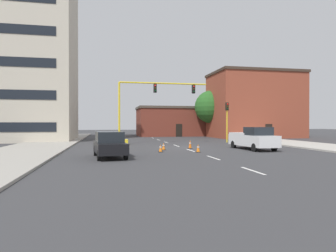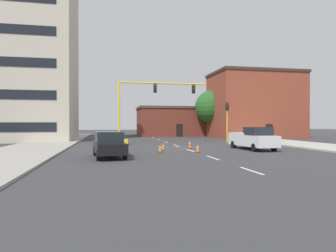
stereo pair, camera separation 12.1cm
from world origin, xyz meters
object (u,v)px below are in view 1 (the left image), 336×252
traffic_light_pole_right (227,113)px  traffic_cone_roadside_c (161,148)px  traffic_signal_gantry (133,123)px  tree_right_far (211,107)px  pickup_truck_white (253,138)px  sedan_black_near_left (110,144)px  traffic_cone_roadside_a (164,146)px  traffic_cone_roadside_d (198,148)px  traffic_cone_roadside_b (190,144)px

traffic_light_pole_right → traffic_cone_roadside_c: bearing=-134.2°
traffic_signal_gantry → traffic_light_pole_right: (11.39, 1.13, 1.19)m
tree_right_far → pickup_truck_white: (-4.67, -23.88, -4.11)m
sedan_black_near_left → traffic_cone_roadside_a: sedan_black_near_left is taller
traffic_cone_roadside_a → traffic_cone_roadside_d: traffic_cone_roadside_d is taller
traffic_cone_roadside_b → traffic_light_pole_right: bearing=47.9°
traffic_light_pole_right → traffic_cone_roadside_c: 14.60m
pickup_truck_white → traffic_cone_roadside_b: 5.58m
traffic_light_pole_right → traffic_cone_roadside_d: (-7.01, -10.93, -3.21)m
traffic_cone_roadside_a → traffic_cone_roadside_b: (2.65, 0.98, 0.08)m
traffic_light_pole_right → traffic_cone_roadside_a: bearing=-138.1°
tree_right_far → traffic_cone_roadside_b: (-9.77, -21.69, -4.70)m
sedan_black_near_left → traffic_signal_gantry: bearing=78.1°
traffic_cone_roadside_a → traffic_cone_roadside_c: bearing=-107.8°
traffic_light_pole_right → traffic_cone_roadside_b: 10.45m
traffic_light_pole_right → pickup_truck_white: traffic_light_pole_right is taller
traffic_signal_gantry → traffic_cone_roadside_b: size_ratio=13.77×
traffic_signal_gantry → traffic_cone_roadside_a: 7.81m
traffic_cone_roadside_c → traffic_signal_gantry: bearing=99.2°
traffic_signal_gantry → traffic_cone_roadside_a: size_ratio=17.42×
traffic_cone_roadside_b → sedan_black_near_left: bearing=-141.1°
traffic_light_pole_right → traffic_cone_roadside_d: 13.38m
traffic_cone_roadside_b → traffic_cone_roadside_c: size_ratio=1.25×
traffic_signal_gantry → pickup_truck_white: traffic_signal_gantry is taller
traffic_light_pole_right → traffic_cone_roadside_d: size_ratio=7.39×
tree_right_far → traffic_cone_roadside_b: bearing=-114.3°
traffic_signal_gantry → traffic_cone_roadside_a: traffic_signal_gantry is taller
pickup_truck_white → traffic_cone_roadside_a: pickup_truck_white is taller
pickup_truck_white → traffic_cone_roadside_d: pickup_truck_white is taller
traffic_light_pole_right → traffic_cone_roadside_a: (-9.33, -8.38, -3.23)m
traffic_cone_roadside_c → sedan_black_near_left: bearing=-143.0°
traffic_cone_roadside_c → tree_right_far: bearing=62.0°
traffic_signal_gantry → traffic_cone_roadside_c: (1.47, -9.09, -2.04)m
pickup_truck_white → traffic_cone_roadside_c: size_ratio=8.85×
sedan_black_near_left → traffic_cone_roadside_b: (7.25, 5.84, -0.51)m
traffic_signal_gantry → traffic_cone_roadside_c: bearing=-80.8°
traffic_light_pole_right → sedan_black_near_left: bearing=-136.5°
traffic_signal_gantry → traffic_cone_roadside_b: 8.08m
traffic_cone_roadside_b → traffic_signal_gantry: bearing=126.9°
sedan_black_near_left → traffic_cone_roadside_a: (4.60, 4.87, -0.59)m
traffic_light_pole_right → traffic_cone_roadside_b: traffic_light_pole_right is taller
sedan_black_near_left → traffic_cone_roadside_a: size_ratio=7.61×
traffic_signal_gantry → tree_right_far: bearing=46.8°
tree_right_far → traffic_cone_roadside_d: 27.58m
tree_right_far → sedan_black_near_left: 32.64m
traffic_cone_roadside_a → traffic_cone_roadside_c: traffic_cone_roadside_c is taller
traffic_cone_roadside_a → traffic_cone_roadside_b: size_ratio=0.79×
traffic_cone_roadside_b → traffic_cone_roadside_d: traffic_cone_roadside_b is taller
pickup_truck_white → traffic_cone_roadside_d: (-5.43, -1.33, -0.66)m
tree_right_far → traffic_cone_roadside_a: 26.28m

